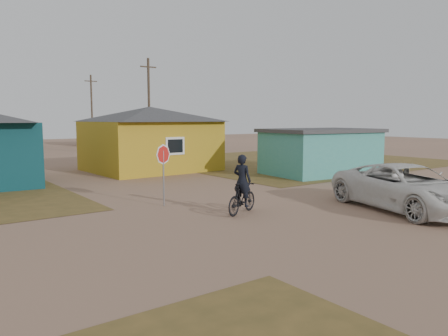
# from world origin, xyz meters

# --- Properties ---
(ground) EXTENTS (120.00, 120.00, 0.00)m
(ground) POSITION_xyz_m (0.00, 0.00, 0.00)
(ground) COLOR #926B54
(grass_ne) EXTENTS (20.00, 18.00, 0.00)m
(grass_ne) POSITION_xyz_m (14.00, 13.00, 0.01)
(grass_ne) COLOR brown
(grass_ne) RESTS_ON ground
(house_yellow) EXTENTS (7.72, 6.76, 3.90)m
(house_yellow) POSITION_xyz_m (2.50, 14.00, 2.00)
(house_yellow) COLOR #B58F1B
(house_yellow) RESTS_ON ground
(shed_turquoise) EXTENTS (6.71, 4.93, 2.60)m
(shed_turquoise) POSITION_xyz_m (9.50, 6.50, 1.31)
(shed_turquoise) COLOR teal
(shed_turquoise) RESTS_ON ground
(house_beige_east) EXTENTS (6.95, 6.05, 3.60)m
(house_beige_east) POSITION_xyz_m (10.00, 40.00, 1.86)
(house_beige_east) COLOR tan
(house_beige_east) RESTS_ON ground
(utility_pole_near) EXTENTS (1.40, 0.20, 8.00)m
(utility_pole_near) POSITION_xyz_m (6.50, 22.00, 4.14)
(utility_pole_near) COLOR #46382A
(utility_pole_near) RESTS_ON ground
(utility_pole_far) EXTENTS (1.40, 0.20, 8.00)m
(utility_pole_far) POSITION_xyz_m (7.50, 38.00, 4.14)
(utility_pole_far) COLOR #46382A
(utility_pole_far) RESTS_ON ground
(stop_sign) EXTENTS (0.74, 0.06, 2.26)m
(stop_sign) POSITION_xyz_m (-2.25, 3.61, 1.68)
(stop_sign) COLOR gray
(stop_sign) RESTS_ON ground
(cyclist) EXTENTS (1.83, 1.12, 2.00)m
(cyclist) POSITION_xyz_m (-0.77, 0.90, 0.73)
(cyclist) COLOR black
(cyclist) RESTS_ON ground
(vehicle) EXTENTS (4.06, 6.24, 1.60)m
(vehicle) POSITION_xyz_m (4.19, -2.09, 0.80)
(vehicle) COLOR white
(vehicle) RESTS_ON ground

